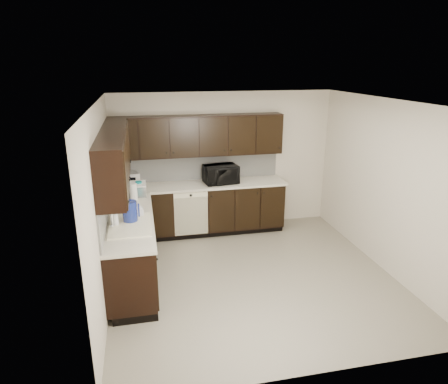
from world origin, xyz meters
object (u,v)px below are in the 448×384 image
(storage_bin, at_px, (130,190))
(blue_pitcher, at_px, (130,212))
(toaster_oven, at_px, (126,180))
(microwave, at_px, (221,174))
(sink, at_px, (130,230))

(storage_bin, bearing_deg, blue_pitcher, -89.62)
(toaster_oven, relative_size, storage_bin, 0.83)
(microwave, relative_size, blue_pitcher, 1.97)
(sink, height_order, storage_bin, sink)
(microwave, xyz_separation_m, toaster_oven, (-1.63, 0.11, -0.04))
(blue_pitcher, bearing_deg, microwave, 60.87)
(microwave, relative_size, storage_bin, 1.21)
(sink, height_order, microwave, microwave)
(blue_pitcher, bearing_deg, storage_bin, 106.65)
(sink, bearing_deg, storage_bin, 90.03)
(toaster_oven, height_order, storage_bin, toaster_oven)
(toaster_oven, bearing_deg, blue_pitcher, -103.44)
(microwave, bearing_deg, toaster_oven, 168.34)
(toaster_oven, bearing_deg, sink, -103.89)
(sink, distance_m, storage_bin, 1.32)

